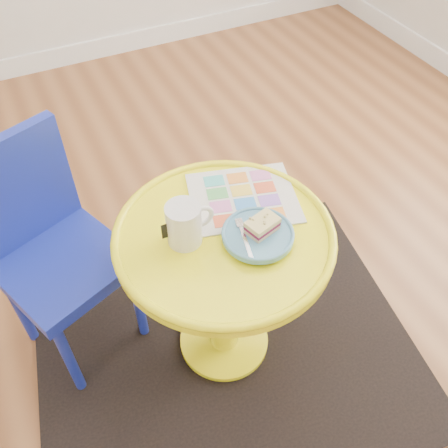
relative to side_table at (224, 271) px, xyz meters
name	(u,v)px	position (x,y,z in m)	size (l,w,h in m)	color
floor	(212,296)	(0.05, 0.20, -0.42)	(4.00, 4.00, 0.00)	brown
rug	(224,341)	(0.00, 0.00, -0.42)	(1.30, 1.10, 0.01)	black
side_table	(224,271)	(0.00, 0.00, 0.00)	(0.61, 0.61, 0.58)	#FFF415
chair	(48,243)	(-0.45, 0.30, 0.04)	(0.46, 0.46, 0.80)	#18279E
newspaper	(243,198)	(0.11, 0.10, 0.17)	(0.31, 0.26, 0.01)	silver
mug	(185,223)	(-0.10, 0.03, 0.23)	(0.13, 0.09, 0.12)	silver
plate	(258,235)	(0.07, -0.06, 0.18)	(0.20, 0.20, 0.02)	teal
cake_slice	(262,225)	(0.09, -0.05, 0.21)	(0.10, 0.08, 0.04)	#D3BC8C
fork	(244,236)	(0.03, -0.05, 0.19)	(0.05, 0.14, 0.00)	silver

